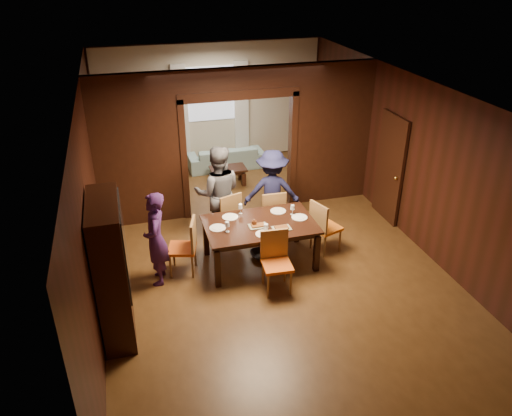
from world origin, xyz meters
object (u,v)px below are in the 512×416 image
object	(u,v)px
person_grey	(218,193)
hutch	(112,270)
dining_table	(260,243)
chair_left	(182,247)
sofa	(226,157)
coffee_table	(228,176)
chair_far_r	(271,213)
person_navy	(272,191)
chair_far_l	(226,215)
chair_right	(326,226)
person_purple	(156,239)
chair_near	(277,263)

from	to	relation	value
person_grey	hutch	distance (m)	2.85
dining_table	chair_left	world-z (taller)	chair_left
sofa	dining_table	bearing A→B (deg)	84.20
coffee_table	chair_far_r	bearing A→B (deg)	-84.29
person_navy	hutch	distance (m)	3.59
chair_far_r	hutch	distance (m)	3.43
sofa	chair_far_l	xyz separation A→B (m)	(-0.75, -3.33, 0.22)
chair_far_l	chair_far_r	world-z (taller)	same
sofa	hutch	size ratio (longest dim) A/B	0.92
sofa	chair_right	world-z (taller)	chair_right
hutch	chair_left	bearing A→B (deg)	47.31
coffee_table	person_purple	bearing A→B (deg)	-119.61
chair_left	chair_right	xyz separation A→B (m)	(2.53, 0.00, 0.00)
chair_near	coffee_table	bearing A→B (deg)	91.54
chair_far_r	chair_near	distance (m)	1.66
coffee_table	chair_right	distance (m)	3.38
person_grey	dining_table	size ratio (longest dim) A/B	0.98
coffee_table	chair_left	distance (m)	3.55
person_navy	chair_left	xyz separation A→B (m)	(-1.83, -0.95, -0.32)
chair_left	chair_far_r	distance (m)	1.89
chair_far_r	chair_near	world-z (taller)	same
chair_far_l	chair_far_r	bearing A→B (deg)	152.02
person_purple	dining_table	distance (m)	1.76
chair_far_r	chair_left	bearing A→B (deg)	25.03
dining_table	chair_near	bearing A→B (deg)	-87.27
sofa	chair_right	distance (m)	4.28
chair_left	chair_far_l	size ratio (longest dim) A/B	1.00
chair_far_l	hutch	size ratio (longest dim) A/B	0.48
chair_near	chair_left	bearing A→B (deg)	150.35
hutch	person_navy	bearing A→B (deg)	36.09
person_purple	person_navy	world-z (taller)	person_navy
chair_left	chair_right	world-z (taller)	same
person_purple	chair_right	bearing A→B (deg)	100.72
sofa	chair_near	xyz separation A→B (m)	(-0.33, -5.08, 0.22)
person_grey	chair_right	bearing A→B (deg)	160.21
person_purple	chair_right	world-z (taller)	person_purple
person_grey	sofa	bearing A→B (deg)	-95.01
coffee_table	chair_far_r	xyz separation A→B (m)	(0.25, -2.48, 0.28)
chair_far_l	chair_near	bearing A→B (deg)	84.79
dining_table	hutch	bearing A→B (deg)	-155.32
person_purple	chair_right	distance (m)	2.96
chair_far_r	hutch	xyz separation A→B (m)	(-2.81, -1.88, 0.52)
chair_far_l	chair_near	distance (m)	1.79
chair_far_l	hutch	xyz separation A→B (m)	(-1.99, -2.02, 0.52)
chair_left	chair_right	distance (m)	2.53
chair_left	chair_right	bearing A→B (deg)	105.97
coffee_table	hutch	world-z (taller)	hutch
coffee_table	hutch	size ratio (longest dim) A/B	0.40
coffee_table	hutch	xyz separation A→B (m)	(-2.57, -4.37, 0.80)
person_grey	coffee_table	size ratio (longest dim) A/B	2.23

